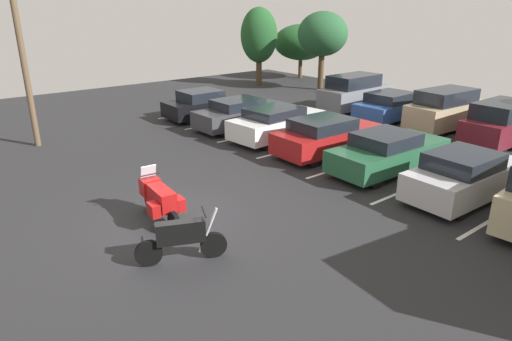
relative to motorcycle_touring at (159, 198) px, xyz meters
name	(u,v)px	position (x,y,z in m)	size (l,w,h in m)	color
ground	(169,221)	(0.07, 0.20, -0.74)	(44.00, 44.00, 0.10)	#262628
motorcycle_touring	(159,198)	(0.00, 0.00, 0.00)	(2.33, 0.99, 1.45)	black
motorcycle_second	(182,238)	(2.24, -0.58, -0.09)	(1.00, 2.02, 1.28)	black
parking_stripes	(327,155)	(-1.18, 8.01, -0.69)	(19.55, 5.06, 0.01)	silver
car_black	(207,104)	(-9.61, 7.72, 0.01)	(1.85, 4.70, 1.47)	black
car_charcoal	(241,114)	(-6.69, 7.83, 0.01)	(1.91, 4.82, 1.44)	#38383D
car_white	(278,123)	(-4.14, 7.96, 0.04)	(2.28, 4.80, 1.46)	white
car_red	(327,136)	(-1.30, 8.07, 0.05)	(2.00, 4.67, 1.50)	maroon
car_green	(388,152)	(1.47, 8.30, 0.02)	(2.00, 4.85, 1.47)	#235638
car_silver	(465,176)	(4.44, 8.12, 0.05)	(1.96, 4.46, 1.54)	#B7B7BC
car_far_grey	(355,92)	(-5.91, 15.33, 0.29)	(1.90, 4.83, 1.99)	slate
car_far_blue	(391,106)	(-3.14, 14.87, 0.03)	(2.07, 4.37, 1.47)	#2D519E
car_far_tan	(446,110)	(-0.36, 15.29, 0.27)	(2.02, 4.44, 1.95)	tan
car_far_maroon	(502,123)	(2.41, 14.97, 0.21)	(1.80, 4.31, 1.85)	maroon
utility_pole	(20,42)	(-9.76, -0.77, 3.61)	(0.84, 1.69, 8.27)	brown
tree_left	(259,36)	(-15.93, 16.36, 2.84)	(2.67, 2.67, 5.51)	#4C3823
tree_far_right	(301,42)	(-16.33, 20.99, 2.12)	(4.31, 4.31, 4.20)	#4C3823
tree_rear	(323,34)	(-11.62, 18.45, 3.06)	(3.39, 3.39, 5.26)	#4C3823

